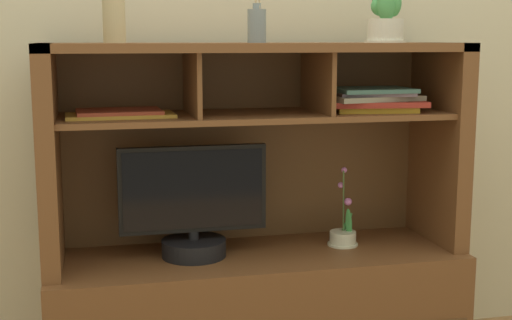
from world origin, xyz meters
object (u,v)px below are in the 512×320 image
magazine_stack_left (372,100)px  media_console (256,277)px  magazine_stack_centre (120,113)px  tv_monitor (193,211)px  diffuser_bottle (257,25)px  potted_succulent (386,13)px  ceramic_vase (114,17)px  potted_orchid (343,235)px

magazine_stack_left → media_console: bearing=175.8°
magazine_stack_left → magazine_stack_centre: size_ratio=1.03×
media_console → tv_monitor: bearing=-175.8°
tv_monitor → diffuser_bottle: diffuser_bottle is taller
tv_monitor → potted_succulent: (0.70, 0.01, 0.68)m
diffuser_bottle → ceramic_vase: (-0.48, 0.03, 0.02)m
tv_monitor → media_console: bearing=4.2°
magazine_stack_left → diffuser_bottle: diffuser_bottle is taller
tv_monitor → potted_succulent: 0.98m
magazine_stack_left → ceramic_vase: (-0.90, 0.04, 0.29)m
diffuser_bottle → potted_orchid: bearing=1.5°
diffuser_bottle → potted_succulent: 0.47m
magazine_stack_left → potted_succulent: bearing=21.5°
potted_orchid → magazine_stack_left: 0.51m
media_console → potted_orchid: 0.36m
media_console → magazine_stack_centre: 0.77m
media_console → magazine_stack_left: media_console is taller
tv_monitor → ceramic_vase: (-0.25, 0.03, 0.66)m
magazine_stack_centre → diffuser_bottle: bearing=-0.4°
ceramic_vase → media_console: bearing=-1.5°
potted_orchid → magazine_stack_left: magazine_stack_left is taller
magazine_stack_left → ceramic_vase: 0.94m
tv_monitor → magazine_stack_left: (0.65, -0.01, 0.38)m
potted_orchid → ceramic_vase: size_ratio=1.77×
potted_succulent → potted_orchid: bearing=179.4°
tv_monitor → magazine_stack_centre: (-0.24, 0.00, 0.35)m
media_console → magazine_stack_centre: (-0.47, -0.02, 0.61)m
tv_monitor → ceramic_vase: size_ratio=3.10×
potted_orchid → ceramic_vase: 1.13m
media_console → diffuser_bottle: bearing=-90.0°
ceramic_vase → magazine_stack_centre: bearing=-75.8°
media_console → potted_succulent: potted_succulent is taller
media_console → magazine_stack_centre: bearing=-178.1°
potted_succulent → ceramic_vase: size_ratio=1.38×
potted_orchid → potted_succulent: potted_succulent is taller
diffuser_bottle → ceramic_vase: 0.48m
potted_orchid → diffuser_bottle: size_ratio=1.09×
magazine_stack_centre → ceramic_vase: size_ratio=2.16×
potted_orchid → ceramic_vase: bearing=178.4°
diffuser_bottle → potted_succulent: diffuser_bottle is taller
media_console → potted_succulent: (0.47, -0.01, 0.94)m
media_console → potted_orchid: (0.33, -0.01, 0.14)m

